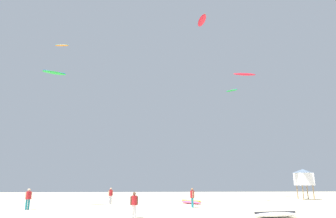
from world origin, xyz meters
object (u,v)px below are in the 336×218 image
object	(u,v)px
person_midground	(111,194)
person_left	(28,197)
lifeguard_tower	(304,177)
kite_aloft_2	(232,91)
kite_aloft_4	(62,45)
person_right	(192,196)
kite_aloft_0	(54,73)
kite_aloft_3	(202,20)
kite_grounded_near	(275,215)
kite_aloft_1	(244,74)
person_foreground	(134,203)
kite_grounded_mid	(191,202)

from	to	relation	value
person_midground	person_left	world-z (taller)	person_left
lifeguard_tower	kite_aloft_2	xyz separation A→B (m)	(-4.26, 16.79, 18.20)
lifeguard_tower	kite_aloft_4	distance (m)	44.71
person_right	person_midground	bearing A→B (deg)	-42.58
person_midground	lifeguard_tower	xyz separation A→B (m)	(26.18, 5.84, 2.06)
person_right	kite_aloft_0	size ratio (longest dim) A/B	0.70
kite_aloft_3	kite_aloft_4	bearing A→B (deg)	148.29
person_midground	kite_grounded_near	size ratio (longest dim) A/B	0.51
person_right	lifeguard_tower	distance (m)	21.57
lifeguard_tower	kite_aloft_1	bearing A→B (deg)	142.52
person_left	kite_aloft_4	distance (m)	33.17
person_foreground	kite_aloft_3	xyz separation A→B (m)	(8.02, 13.90, 22.61)
person_right	kite_aloft_1	bearing A→B (deg)	-132.90
kite_grounded_mid	kite_aloft_3	world-z (taller)	kite_aloft_3
kite_grounded_mid	person_midground	bearing A→B (deg)	172.14
kite_aloft_0	kite_aloft_3	size ratio (longest dim) A/B	0.83
person_foreground	person_left	distance (m)	11.34
person_foreground	kite_grounded_mid	xyz separation A→B (m)	(5.86, 12.60, -0.77)
person_right	kite_aloft_4	bearing A→B (deg)	-52.01
lifeguard_tower	kite_aloft_1	xyz separation A→B (m)	(-5.84, 4.48, 17.02)
person_foreground	kite_aloft_4	world-z (taller)	kite_aloft_4
person_midground	kite_aloft_4	bearing A→B (deg)	2.45
lifeguard_tower	kite_aloft_0	bearing A→B (deg)	-163.22
kite_grounded_near	kite_grounded_mid	size ratio (longest dim) A/B	1.03
kite_aloft_0	kite_aloft_4	xyz separation A→B (m)	(-5.09, 17.88, 12.12)
person_right	lifeguard_tower	world-z (taller)	lifeguard_tower
person_foreground	person_midground	size ratio (longest dim) A/B	0.96
person_right	kite_grounded_mid	distance (m)	4.92
kite_grounded_near	lifeguard_tower	xyz separation A→B (m)	(13.69, 20.28, 2.87)
kite_aloft_2	kite_aloft_4	distance (m)	34.71
person_midground	kite_aloft_0	world-z (taller)	kite_aloft_0
kite_aloft_1	kite_aloft_4	xyz separation A→B (m)	(-31.69, 3.62, 5.88)
kite_aloft_1	kite_grounded_mid	bearing A→B (deg)	-134.62
person_right	kite_aloft_0	world-z (taller)	kite_aloft_0
person_foreground	kite_aloft_2	size ratio (longest dim) A/B	0.69
person_foreground	kite_aloft_1	distance (m)	35.31
person_midground	person_left	size ratio (longest dim) A/B	0.96
person_midground	kite_aloft_0	xyz separation A→B (m)	(-6.25, -3.94, 12.85)
kite_grounded_near	kite_aloft_4	distance (m)	45.14
person_foreground	person_midground	world-z (taller)	person_midground
kite_aloft_1	kite_aloft_3	xyz separation A→B (m)	(-9.25, -10.25, 3.49)
person_midground	kite_grounded_mid	world-z (taller)	person_midground
kite_grounded_near	kite_aloft_0	bearing A→B (deg)	150.76
person_left	kite_aloft_2	distance (m)	45.80
person_midground	kite_aloft_3	xyz separation A→B (m)	(11.10, 0.07, 22.57)
kite_aloft_0	person_left	bearing A→B (deg)	-89.14
lifeguard_tower	person_right	bearing A→B (deg)	-146.40
kite_grounded_near	kite_aloft_4	xyz separation A→B (m)	(-23.84, 28.37, 25.77)
person_foreground	kite_aloft_0	bearing A→B (deg)	28.26
person_left	kite_aloft_2	bearing A→B (deg)	99.52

